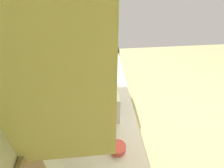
# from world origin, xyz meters

# --- Properties ---
(ground_plane) EXTENTS (5.96, 5.96, 0.00)m
(ground_plane) POSITION_xyz_m (0.00, 0.00, 0.00)
(ground_plane) COLOR tan
(wall_back) EXTENTS (3.84, 0.12, 2.81)m
(wall_back) POSITION_xyz_m (0.00, 1.74, 1.41)
(wall_back) COLOR beige
(wall_back) RESTS_ON ground_plane
(counter_run) EXTENTS (2.84, 0.66, 0.91)m
(counter_run) POSITION_xyz_m (-0.43, 1.36, 0.46)
(counter_run) COLOR #E5DA75
(counter_run) RESTS_ON ground_plane
(upper_cabinets) EXTENTS (1.65, 0.35, 0.59)m
(upper_cabinets) POSITION_xyz_m (-0.43, 1.50, 1.86)
(upper_cabinets) COLOR #E6E075
(oven_range) EXTENTS (0.66, 0.69, 1.09)m
(oven_range) POSITION_xyz_m (1.31, 1.34, 0.47)
(oven_range) COLOR black
(oven_range) RESTS_ON ground_plane
(microwave) EXTENTS (0.49, 0.36, 0.28)m
(microwave) POSITION_xyz_m (-0.33, 1.38, 1.05)
(microwave) COLOR white
(microwave) RESTS_ON counter_run
(bowl) EXTENTS (0.13, 0.13, 0.05)m
(bowl) POSITION_xyz_m (-0.84, 1.25, 0.94)
(bowl) COLOR #D84C47
(bowl) RESTS_ON counter_run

